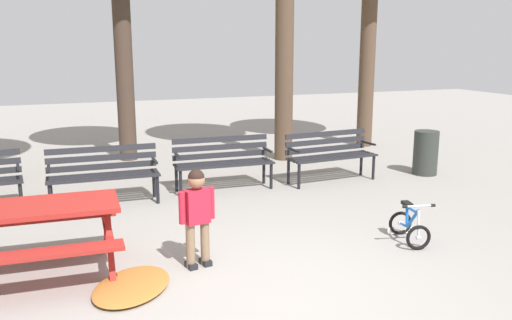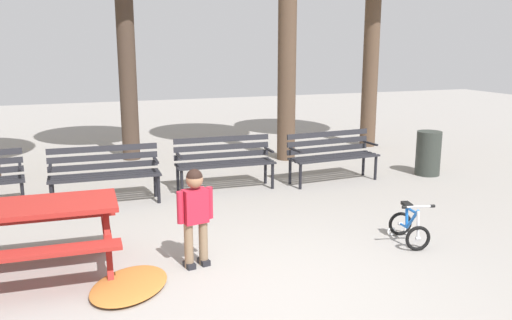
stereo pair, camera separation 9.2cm
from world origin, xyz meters
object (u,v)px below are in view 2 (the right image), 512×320
park_bench_right (224,158)px  trash_bin (428,153)px  picnic_table (26,221)px  kids_bicycle (409,227)px  park_bench_far_right (332,152)px  park_bench_left (105,170)px  child_standing (195,210)px

park_bench_right → trash_bin: park_bench_right is taller
picnic_table → kids_bicycle: 4.29m
picnic_table → park_bench_far_right: 5.34m
picnic_table → trash_bin: trash_bin is taller
park_bench_left → picnic_table: bearing=-111.8°
picnic_table → park_bench_right: 3.85m
park_bench_far_right → child_standing: 4.14m
kids_bicycle → trash_bin: (2.37, 2.75, 0.20)m
park_bench_far_right → trash_bin: (1.86, -0.20, -0.11)m
park_bench_left → trash_bin: size_ratio=2.02×
child_standing → trash_bin: bearing=27.4°
park_bench_left → park_bench_right: 1.91m
picnic_table → park_bench_right: park_bench_right is taller
park_bench_left → trash_bin: park_bench_left is taller
picnic_table → child_standing: 1.71m
picnic_table → park_bench_far_right: bearing=27.0°
park_bench_right → trash_bin: (3.75, -0.35, -0.11)m
park_bench_right → trash_bin: bearing=-5.3°
park_bench_right → park_bench_far_right: bearing=-4.4°
picnic_table → park_bench_far_right: (4.75, 2.42, -0.08)m
park_bench_right → kids_bicycle: bearing=-66.1°
picnic_table → park_bench_left: size_ratio=1.15×
park_bench_right → trash_bin: 3.77m
park_bench_left → park_bench_right: size_ratio=1.00×
picnic_table → park_bench_far_right: park_bench_far_right is taller
picnic_table → child_standing: child_standing is taller
park_bench_left → park_bench_far_right: bearing=0.4°
park_bench_right → trash_bin: size_ratio=2.02×
park_bench_left → kids_bicycle: 4.41m
park_bench_left → trash_bin: (5.65, -0.18, -0.11)m
picnic_table → trash_bin: bearing=18.6°
park_bench_left → park_bench_right: same height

